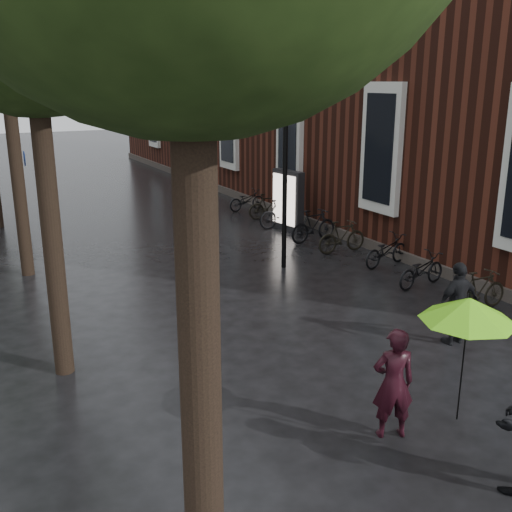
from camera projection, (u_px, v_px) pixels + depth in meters
brick_building at (345, 53)px, 25.73m from camera, size 10.20×33.20×12.00m
person_burgundy at (393, 383)px, 8.24m from camera, size 0.69×0.58×1.62m
lime_umbrella at (468, 309)px, 7.33m from camera, size 1.20×1.20×1.76m
pedestrian_walking at (458, 303)px, 11.23m from camera, size 0.95×0.42×1.61m
parked_bicycles at (328, 231)px, 18.10m from camera, size 2.09×12.30×1.03m
ad_lightbox at (288, 201)px, 19.80m from camera, size 0.31×1.33×2.01m
lamp_post at (285, 167)px, 15.35m from camera, size 0.23×0.23×4.46m
cycle_sign at (25, 179)px, 19.44m from camera, size 0.14×0.48×2.65m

